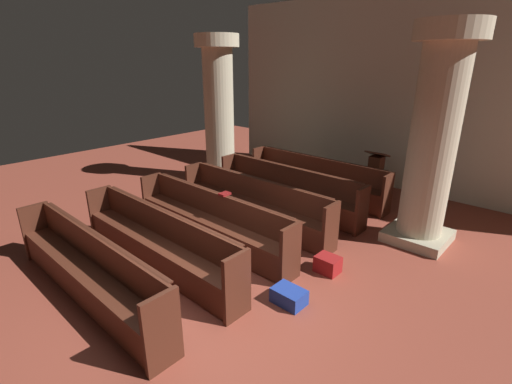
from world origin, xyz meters
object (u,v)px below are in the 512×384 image
object	(u,v)px
lectern	(375,177)
pew_row_0	(315,176)
pillar_far_side	(219,108)
kneeler_box_red	(328,264)
pew_row_4	(157,239)
pew_row_1	(287,188)
pew_row_3	(211,218)
pew_row_5	(87,267)
pillar_aisle_side	(434,136)
kneeler_box_blue	(289,296)
pew_row_2	(253,201)
hymn_book	(225,194)

from	to	relation	value
lectern	pew_row_0	bearing A→B (deg)	-137.09
pillar_far_side	kneeler_box_red	size ratio (longest dim) A/B	10.28
pew_row_4	pillar_far_side	distance (m)	4.68
pew_row_1	pew_row_3	size ratio (longest dim) A/B	1.00
pew_row_5	pillar_aisle_side	xyz separation A→B (m)	(2.62, 4.66, 1.39)
pew_row_5	kneeler_box_blue	world-z (taller)	pew_row_5
pew_row_0	kneeler_box_blue	distance (m)	4.17
pillar_aisle_side	kneeler_box_blue	size ratio (longest dim) A/B	8.36
lectern	pew_row_4	bearing A→B (deg)	-101.03
pew_row_1	pew_row_2	world-z (taller)	same
pew_row_2	pillar_aisle_side	distance (m)	3.31
pew_row_5	hymn_book	size ratio (longest dim) A/B	19.20
pillar_far_side	lectern	distance (m)	4.15
pew_row_2	pillar_far_side	size ratio (longest dim) A/B	0.98
pew_row_2	pew_row_5	world-z (taller)	same
pew_row_4	hymn_book	world-z (taller)	hymn_book
pillar_aisle_side	pew_row_0	bearing A→B (deg)	165.91
hymn_book	kneeler_box_blue	distance (m)	2.12
pew_row_5	kneeler_box_blue	size ratio (longest dim) A/B	8.19
kneeler_box_blue	pew_row_4	bearing A→B (deg)	-162.53
pew_row_4	pillar_aisle_side	size ratio (longest dim) A/B	0.98
lectern	pew_row_1	bearing A→B (deg)	-116.80
pew_row_4	pew_row_0	bearing A→B (deg)	90.00
pew_row_0	lectern	xyz separation A→B (m)	(1.01, 0.94, -0.03)
pillar_far_side	kneeler_box_blue	world-z (taller)	pillar_far_side
pew_row_0	pew_row_4	size ratio (longest dim) A/B	1.00
pew_row_0	pew_row_1	xyz separation A→B (m)	(0.00, -1.06, 0.00)
pew_row_0	pew_row_4	xyz separation A→B (m)	(0.00, -4.26, 0.00)
kneeler_box_blue	kneeler_box_red	bearing A→B (deg)	91.88
kneeler_box_red	hymn_book	bearing A→B (deg)	-168.09
pew_row_4	lectern	bearing A→B (deg)	78.97
pew_row_0	kneeler_box_blue	world-z (taller)	pew_row_0
pew_row_0	pew_row_5	xyz separation A→B (m)	(0.00, -5.32, 0.00)
pew_row_0	kneeler_box_red	world-z (taller)	pew_row_0
pew_row_0	pew_row_5	distance (m)	5.32
pew_row_1	pew_row_2	bearing A→B (deg)	-90.00
pillar_aisle_side	hymn_book	size ratio (longest dim) A/B	19.61
pillar_aisle_side	pew_row_5	bearing A→B (deg)	-119.32
pew_row_5	lectern	xyz separation A→B (m)	(1.01, 6.26, -0.03)
pillar_far_side	hymn_book	size ratio (longest dim) A/B	19.61
pew_row_5	pew_row_1	bearing A→B (deg)	90.00
pew_row_2	pew_row_5	size ratio (longest dim) A/B	1.00
pew_row_4	kneeler_box_blue	bearing A→B (deg)	17.47
pillar_aisle_side	pew_row_4	bearing A→B (deg)	-126.05
pew_row_0	pew_row_4	distance (m)	4.26
hymn_book	pew_row_5	bearing A→B (deg)	-94.18
pew_row_5	pillar_far_side	distance (m)	5.55
pew_row_4	lectern	size ratio (longest dim) A/B	3.25
kneeler_box_blue	kneeler_box_red	distance (m)	1.00
pew_row_1	pew_row_3	world-z (taller)	same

